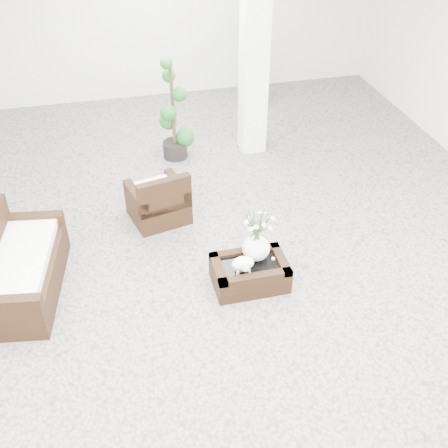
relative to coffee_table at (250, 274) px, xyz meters
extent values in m
plane|color=gray|center=(-0.21, 0.57, -0.16)|extent=(11.00, 11.00, 0.00)
cube|color=white|center=(0.99, 3.37, 1.59)|extent=(0.40, 0.40, 3.50)
cube|color=#311D0E|center=(0.00, 0.00, 0.00)|extent=(0.90, 0.60, 0.31)
ellipsoid|color=white|center=(-0.12, -0.10, 0.26)|extent=(0.28, 0.23, 0.21)
cylinder|color=white|center=(0.30, 0.02, 0.17)|extent=(0.04, 0.04, 0.03)
cube|color=#311D0E|center=(-0.89, 1.67, 0.25)|extent=(0.90, 0.88, 0.81)
cube|color=#311D0E|center=(-2.68, 0.52, 0.29)|extent=(1.05, 1.78, 0.89)
imported|color=#324E6F|center=(1.64, 5.21, 0.67)|extent=(0.53, 0.68, 1.66)
camera|label=1|loc=(-1.51, -4.86, 4.52)|focal=44.18mm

